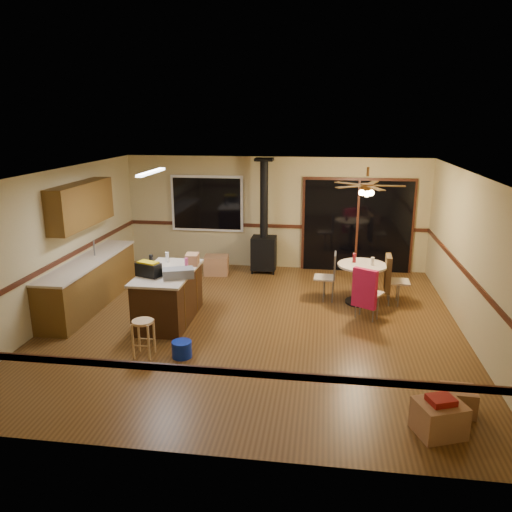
% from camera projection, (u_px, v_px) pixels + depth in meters
% --- Properties ---
extents(floor, '(7.00, 7.00, 0.00)m').
position_uv_depth(floor, '(254.00, 324.00, 8.63)').
color(floor, brown).
rests_on(floor, ground).
extents(ceiling, '(7.00, 7.00, 0.00)m').
position_uv_depth(ceiling, '(253.00, 173.00, 7.93)').
color(ceiling, silver).
rests_on(ceiling, ground).
extents(wall_back, '(7.00, 0.00, 7.00)m').
position_uv_depth(wall_back, '(275.00, 213.00, 11.62)').
color(wall_back, tan).
rests_on(wall_back, ground).
extents(wall_front, '(7.00, 0.00, 7.00)m').
position_uv_depth(wall_front, '(204.00, 344.00, 4.95)').
color(wall_front, tan).
rests_on(wall_front, ground).
extents(wall_left, '(0.00, 7.00, 7.00)m').
position_uv_depth(wall_left, '(56.00, 245.00, 8.75)').
color(wall_left, tan).
rests_on(wall_left, ground).
extents(wall_right, '(0.00, 7.00, 7.00)m').
position_uv_depth(wall_right, '(474.00, 260.00, 7.82)').
color(wall_right, tan).
rests_on(wall_right, ground).
extents(chair_rail, '(7.00, 7.00, 0.08)m').
position_uv_depth(chair_rail, '(254.00, 269.00, 8.36)').
color(chair_rail, '#3D1A0F').
rests_on(chair_rail, ground).
extents(window, '(1.72, 0.10, 1.32)m').
position_uv_depth(window, '(207.00, 203.00, 11.73)').
color(window, black).
rests_on(window, ground).
extents(sliding_door, '(2.52, 0.10, 2.10)m').
position_uv_depth(sliding_door, '(357.00, 227.00, 11.39)').
color(sliding_door, black).
rests_on(sliding_door, ground).
extents(lower_cabinets, '(0.60, 3.00, 0.86)m').
position_uv_depth(lower_cabinets, '(90.00, 284.00, 9.42)').
color(lower_cabinets, brown).
rests_on(lower_cabinets, ground).
extents(countertop, '(0.64, 3.04, 0.04)m').
position_uv_depth(countertop, '(88.00, 261.00, 9.30)').
color(countertop, '#C2B096').
rests_on(countertop, lower_cabinets).
extents(upper_cabinets, '(0.35, 2.00, 0.80)m').
position_uv_depth(upper_cabinets, '(81.00, 205.00, 9.23)').
color(upper_cabinets, brown).
rests_on(upper_cabinets, ground).
extents(kitchen_island, '(0.88, 1.68, 0.90)m').
position_uv_depth(kitchen_island, '(169.00, 296.00, 8.71)').
color(kitchen_island, '#321B0C').
rests_on(kitchen_island, ground).
extents(wood_stove, '(0.55, 0.50, 2.52)m').
position_uv_depth(wood_stove, '(264.00, 241.00, 11.37)').
color(wood_stove, black).
rests_on(wood_stove, ground).
extents(ceiling_fan, '(0.24, 0.24, 0.55)m').
position_uv_depth(ceiling_fan, '(367.00, 189.00, 9.04)').
color(ceiling_fan, brown).
rests_on(ceiling_fan, ceiling).
extents(fluorescent_strip, '(0.10, 1.20, 0.04)m').
position_uv_depth(fluorescent_strip, '(151.00, 172.00, 8.47)').
color(fluorescent_strip, white).
rests_on(fluorescent_strip, ceiling).
extents(toolbox_grey, '(0.57, 0.43, 0.16)m').
position_uv_depth(toolbox_grey, '(178.00, 273.00, 8.24)').
color(toolbox_grey, slate).
rests_on(toolbox_grey, kitchen_island).
extents(toolbox_black, '(0.46, 0.34, 0.22)m').
position_uv_depth(toolbox_black, '(149.00, 270.00, 8.31)').
color(toolbox_black, black).
rests_on(toolbox_black, kitchen_island).
extents(toolbox_yellow_lid, '(0.38, 0.28, 0.03)m').
position_uv_depth(toolbox_yellow_lid, '(148.00, 262.00, 8.27)').
color(toolbox_yellow_lid, gold).
rests_on(toolbox_yellow_lid, toolbox_black).
extents(box_on_island, '(0.25, 0.32, 0.20)m').
position_uv_depth(box_on_island, '(192.00, 259.00, 8.96)').
color(box_on_island, '#996844').
rests_on(box_on_island, kitchen_island).
extents(bottle_dark, '(0.10, 0.10, 0.26)m').
position_uv_depth(bottle_dark, '(151.00, 262.00, 8.70)').
color(bottle_dark, black).
rests_on(bottle_dark, kitchen_island).
extents(bottle_pink, '(0.08, 0.08, 0.20)m').
position_uv_depth(bottle_pink, '(186.00, 264.00, 8.69)').
color(bottle_pink, '#D84C8C').
rests_on(bottle_pink, kitchen_island).
extents(bottle_white, '(0.08, 0.08, 0.19)m').
position_uv_depth(bottle_white, '(167.00, 257.00, 9.11)').
color(bottle_white, white).
rests_on(bottle_white, kitchen_island).
extents(bar_stool, '(0.33, 0.33, 0.57)m').
position_uv_depth(bar_stool, '(144.00, 338.00, 7.43)').
color(bar_stool, tan).
rests_on(bar_stool, floor).
extents(blue_bucket, '(0.34, 0.34, 0.25)m').
position_uv_depth(blue_bucket, '(182.00, 349.00, 7.44)').
color(blue_bucket, '#0B24A5').
rests_on(blue_bucket, floor).
extents(dining_table, '(0.93, 0.93, 0.78)m').
position_uv_depth(dining_table, '(362.00, 277.00, 9.50)').
color(dining_table, black).
rests_on(dining_table, ground).
extents(glass_red, '(0.09, 0.09, 0.18)m').
position_uv_depth(glass_red, '(354.00, 258.00, 9.52)').
color(glass_red, '#590C14').
rests_on(glass_red, dining_table).
extents(glass_cream, '(0.07, 0.07, 0.16)m').
position_uv_depth(glass_cream, '(373.00, 261.00, 9.34)').
color(glass_cream, beige).
rests_on(glass_cream, dining_table).
extents(chair_left, '(0.42, 0.42, 0.51)m').
position_uv_depth(chair_left, '(330.00, 271.00, 9.65)').
color(chair_left, tan).
rests_on(chair_left, ground).
extents(chair_near, '(0.60, 0.61, 0.70)m').
position_uv_depth(chair_near, '(365.00, 288.00, 8.66)').
color(chair_near, tan).
rests_on(chair_near, ground).
extents(chair_right, '(0.48, 0.44, 0.70)m').
position_uv_depth(chair_right, '(389.00, 274.00, 9.47)').
color(chair_right, tan).
rests_on(chair_right, ground).
extents(box_under_window, '(0.58, 0.48, 0.43)m').
position_uv_depth(box_under_window, '(216.00, 265.00, 11.34)').
color(box_under_window, '#996844').
rests_on(box_under_window, floor).
extents(box_corner_a, '(0.63, 0.58, 0.39)m').
position_uv_depth(box_corner_a, '(439.00, 418.00, 5.62)').
color(box_corner_a, '#996844').
rests_on(box_corner_a, floor).
extents(box_corner_b, '(0.41, 0.36, 0.32)m').
position_uv_depth(box_corner_b, '(458.00, 400.00, 6.03)').
color(box_corner_b, '#996844').
rests_on(box_corner_b, floor).
extents(box_small_red, '(0.34, 0.32, 0.07)m').
position_uv_depth(box_small_red, '(441.00, 400.00, 5.56)').
color(box_small_red, maroon).
rests_on(box_small_red, box_corner_a).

